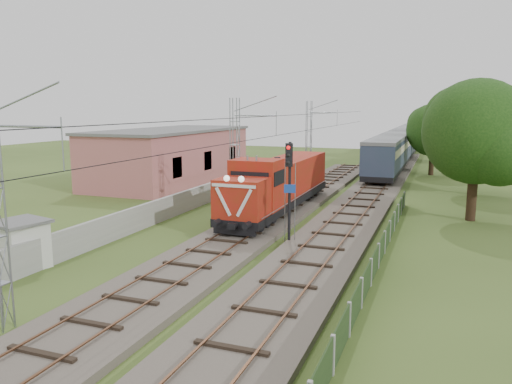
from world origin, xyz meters
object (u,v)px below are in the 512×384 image
at_px(locomotive, 279,183).
at_px(relay_hut, 21,245).
at_px(signal_post, 289,175).
at_px(coach_rake, 411,135).

distance_m(locomotive, relay_hut, 17.28).
bearing_deg(signal_post, locomotive, 111.71).
distance_m(signal_post, relay_hut, 13.42).
bearing_deg(locomotive, relay_hut, -115.40).
relative_size(locomotive, signal_post, 2.93).
bearing_deg(signal_post, relay_hut, -142.29).
height_order(locomotive, coach_rake, locomotive).
bearing_deg(coach_rake, relay_hut, -99.40).
height_order(locomotive, relay_hut, locomotive).
bearing_deg(coach_rake, signal_post, -91.71).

